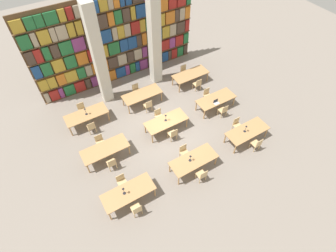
{
  "coord_description": "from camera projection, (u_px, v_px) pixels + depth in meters",
  "views": [
    {
      "loc": [
        -4.67,
        -8.08,
        11.3
      ],
      "look_at": [
        0.0,
        -0.27,
        0.67
      ],
      "focal_mm": 28.0,
      "sensor_mm": 36.0,
      "label": 1
    }
  ],
  "objects": [
    {
      "name": "reading_table_8",
      "position": [
        190.0,
        75.0,
        16.8
      ],
      "size": [
        2.35,
        0.97,
        0.75
      ],
      "color": "tan",
      "rests_on": "ground_plane"
    },
    {
      "name": "desk_lamp_2",
      "position": [
        246.0,
        128.0,
        13.41
      ],
      "size": [
        0.14,
        0.14,
        0.46
      ],
      "color": "#232328",
      "rests_on": "reading_table_2"
    },
    {
      "name": "reading_table_1",
      "position": [
        194.0,
        160.0,
        12.57
      ],
      "size": [
        2.35,
        0.97,
        0.75
      ],
      "color": "tan",
      "rests_on": "ground_plane"
    },
    {
      "name": "reading_table_2",
      "position": [
        247.0,
        131.0,
        13.74
      ],
      "size": [
        2.35,
        0.97,
        0.75
      ],
      "color": "tan",
      "rests_on": "ground_plane"
    },
    {
      "name": "pillar_left",
      "position": [
        98.0,
        57.0,
        14.11
      ],
      "size": [
        0.61,
        0.61,
        6.0
      ],
      "color": "beige",
      "rests_on": "ground_plane"
    },
    {
      "name": "reading_table_6",
      "position": [
        86.0,
        115.0,
        14.51
      ],
      "size": [
        2.35,
        0.97,
        0.75
      ],
      "color": "tan",
      "rests_on": "ground_plane"
    },
    {
      "name": "chair_2",
      "position": [
        202.0,
        175.0,
        12.3
      ],
      "size": [
        0.42,
        0.4,
        0.86
      ],
      "color": "tan",
      "rests_on": "ground_plane"
    },
    {
      "name": "chair_13",
      "position": [
        82.0,
        109.0,
        15.09
      ],
      "size": [
        0.42,
        0.4,
        0.86
      ],
      "rotation": [
        0.0,
        0.0,
        3.14
      ],
      "color": "tan",
      "rests_on": "ground_plane"
    },
    {
      "name": "chair_3",
      "position": [
        184.0,
        152.0,
        13.16
      ],
      "size": [
        0.42,
        0.4,
        0.86
      ],
      "rotation": [
        0.0,
        0.0,
        3.14
      ],
      "color": "tan",
      "rests_on": "ground_plane"
    },
    {
      "name": "chair_11",
      "position": [
        207.0,
        95.0,
        15.9
      ],
      "size": [
        0.42,
        0.4,
        0.86
      ],
      "rotation": [
        0.0,
        0.0,
        3.14
      ],
      "color": "tan",
      "rests_on": "ground_plane"
    },
    {
      "name": "reading_table_0",
      "position": [
        128.0,
        193.0,
        11.47
      ],
      "size": [
        2.35,
        0.97,
        0.75
      ],
      "color": "tan",
      "rests_on": "ground_plane"
    },
    {
      "name": "laptop",
      "position": [
        216.0,
        102.0,
        15.0
      ],
      "size": [
        0.32,
        0.22,
        0.21
      ],
      "color": "silver",
      "rests_on": "reading_table_5"
    },
    {
      "name": "chair_1",
      "position": [
        122.0,
        182.0,
        12.07
      ],
      "size": [
        0.42,
        0.4,
        0.86
      ],
      "rotation": [
        0.0,
        0.0,
        3.14
      ],
      "color": "tan",
      "rests_on": "ground_plane"
    },
    {
      "name": "chair_16",
      "position": [
        197.0,
        84.0,
        16.55
      ],
      "size": [
        0.42,
        0.4,
        0.86
      ],
      "color": "tan",
      "rests_on": "ground_plane"
    },
    {
      "name": "desk_lamp_4",
      "position": [
        85.0,
        110.0,
        14.21
      ],
      "size": [
        0.14,
        0.14,
        0.47
      ],
      "color": "#232328",
      "rests_on": "reading_table_6"
    },
    {
      "name": "chair_15",
      "position": [
        136.0,
        90.0,
        16.16
      ],
      "size": [
        0.42,
        0.4,
        0.86
      ],
      "rotation": [
        0.0,
        0.0,
        3.14
      ],
      "color": "tan",
      "rests_on": "ground_plane"
    },
    {
      "name": "chair_8",
      "position": [
        173.0,
        134.0,
        13.91
      ],
      "size": [
        0.42,
        0.4,
        0.86
      ],
      "color": "tan",
      "rests_on": "ground_plane"
    },
    {
      "name": "chair_14",
      "position": [
        148.0,
        105.0,
        15.3
      ],
      "size": [
        0.42,
        0.4,
        0.86
      ],
      "color": "tan",
      "rests_on": "ground_plane"
    },
    {
      "name": "desk_lamp_3",
      "position": [
        166.0,
        117.0,
        13.92
      ],
      "size": [
        0.14,
        0.14,
        0.45
      ],
      "color": "#232328",
      "rests_on": "reading_table_4"
    },
    {
      "name": "reading_table_7",
      "position": [
        142.0,
        95.0,
        15.58
      ],
      "size": [
        2.35,
        0.97,
        0.75
      ],
      "color": "tan",
      "rests_on": "ground_plane"
    },
    {
      "name": "chair_6",
      "position": [
        112.0,
        163.0,
        12.72
      ],
      "size": [
        0.42,
        0.4,
        0.86
      ],
      "color": "tan",
      "rests_on": "ground_plane"
    },
    {
      "name": "chair_17",
      "position": [
        184.0,
        71.0,
        17.41
      ],
      "size": [
        0.42,
        0.4,
        0.86
      ],
      "rotation": [
        0.0,
        0.0,
        3.14
      ],
      "color": "tan",
      "rests_on": "ground_plane"
    },
    {
      "name": "chair_10",
      "position": [
        223.0,
        110.0,
        15.04
      ],
      "size": [
        0.42,
        0.4,
        0.86
      ],
      "color": "tan",
      "rests_on": "ground_plane"
    },
    {
      "name": "reading_table_5",
      "position": [
        216.0,
        99.0,
        15.31
      ],
      "size": [
        2.35,
        0.97,
        0.75
      ],
      "color": "tan",
      "rests_on": "ground_plane"
    },
    {
      "name": "bookshelf_bank",
      "position": [
        118.0,
        40.0,
        15.79
      ],
      "size": [
        10.46,
        0.35,
        5.5
      ],
      "color": "brown",
      "rests_on": "ground_plane"
    },
    {
      "name": "desk_lamp_1",
      "position": [
        190.0,
        157.0,
        12.27
      ],
      "size": [
        0.14,
        0.14,
        0.42
      ],
      "color": "#232328",
      "rests_on": "reading_table_1"
    },
    {
      "name": "chair_0",
      "position": [
        137.0,
        209.0,
        11.21
      ],
      "size": [
        0.42,
        0.4,
        0.86
      ],
      "color": "tan",
      "rests_on": "ground_plane"
    },
    {
      "name": "ground_plane",
      "position": [
        166.0,
        131.0,
        14.65
      ],
      "size": [
        40.0,
        40.0,
        0.0
      ],
      "primitive_type": "plane",
      "color": "gray"
    },
    {
      "name": "chair_4",
      "position": [
        257.0,
        144.0,
        13.48
      ],
      "size": [
        0.42,
        0.4,
        0.86
      ],
      "color": "tan",
      "rests_on": "ground_plane"
    },
    {
      "name": "reading_table_4",
      "position": [
        166.0,
        122.0,
        14.19
      ],
      "size": [
        2.35,
        0.97,
        0.75
      ],
      "color": "tan",
      "rests_on": "ground_plane"
    },
    {
      "name": "chair_7",
      "position": [
        100.0,
        141.0,
        13.58
      ],
      "size": [
        0.42,
        0.4,
        0.86
      ],
      "rotation": [
        0.0,
        0.0,
        3.14
      ],
      "color": "tan",
      "rests_on": "ground_plane"
    },
    {
      "name": "desk_lamp_0",
      "position": [
        123.0,
        190.0,
        11.14
      ],
      "size": [
        0.14,
        0.14,
        0.47
      ],
      "color": "#232328",
      "rests_on": "reading_table_0"
    },
    {
      "name": "chair_5",
      "position": [
        237.0,
        124.0,
        14.34
      ],
      "size": [
        0.42,
        0.4,
        0.86
      ],
      "rotation": [
        0.0,
        0.0,
        3.14
      ],
      "color": "tan",
      "rests_on": "ground_plane"
    },
    {
      "name": "pillar_center",
      "position": [
        155.0,
        39.0,
        15.27
      ],
      "size": [
        0.61,
        0.61,
        6.0
      ],
      "color": "beige",
      "rests_on": "ground_plane"
    },
    {
      "name": "chair_12",
      "position": [
        91.0,
        127.0,
        14.23
      ],
      "size": [
        0.42,
        0.4,
        0.86
      ],
      "color": "tan",
      "rests_on": "ground_plane"
    },
    {
      "name": "reading_table_3",
      "position": [
        105.0,
        149.0,
        12.99
      ],
      "size": [
        2.35,
        0.97,
        0.75
      ],
      "color": "tan",
      "rests_on": "ground_plane"
    },
    {
      "name": "chair_9",
      "position": [
        159.0,
        116.0,
        14.77
      ],
      "size": [
        0.42,
        0.4,
        0.86
      ],
      "rotation": [
        0.0,
        0.0,
        3.14
      ],
      "color": "tan",
      "rests_on": "ground_plane"
    }
  ]
}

